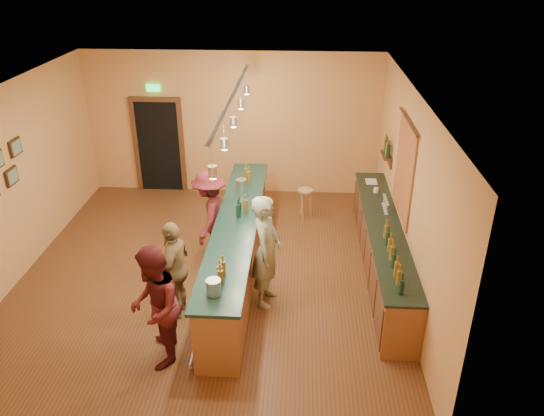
# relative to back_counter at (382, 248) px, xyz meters

# --- Properties ---
(floor) EXTENTS (7.00, 7.00, 0.00)m
(floor) POSITION_rel_back_counter_xyz_m (-2.97, -0.18, -0.49)
(floor) COLOR #553118
(floor) RESTS_ON ground
(ceiling) EXTENTS (6.50, 7.00, 0.02)m
(ceiling) POSITION_rel_back_counter_xyz_m (-2.97, -0.18, 2.71)
(ceiling) COLOR silver
(ceiling) RESTS_ON wall_back
(wall_back) EXTENTS (6.50, 0.02, 3.20)m
(wall_back) POSITION_rel_back_counter_xyz_m (-2.97, 3.32, 1.11)
(wall_back) COLOR #DB9B52
(wall_back) RESTS_ON floor
(wall_front) EXTENTS (6.50, 0.02, 3.20)m
(wall_front) POSITION_rel_back_counter_xyz_m (-2.97, -3.68, 1.11)
(wall_front) COLOR #DB9B52
(wall_front) RESTS_ON floor
(wall_left) EXTENTS (0.02, 7.00, 3.20)m
(wall_left) POSITION_rel_back_counter_xyz_m (-6.22, -0.18, 1.11)
(wall_left) COLOR #DB9B52
(wall_left) RESTS_ON floor
(wall_right) EXTENTS (0.02, 7.00, 3.20)m
(wall_right) POSITION_rel_back_counter_xyz_m (0.28, -0.18, 1.11)
(wall_right) COLOR #DB9B52
(wall_right) RESTS_ON floor
(doorway) EXTENTS (1.15, 0.09, 2.48)m
(doorway) POSITION_rel_back_counter_xyz_m (-4.67, 3.30, 0.64)
(doorway) COLOR black
(doorway) RESTS_ON wall_back
(tapestry) EXTENTS (0.03, 1.40, 1.60)m
(tapestry) POSITION_rel_back_counter_xyz_m (0.26, 0.22, 1.36)
(tapestry) COLOR maroon
(tapestry) RESTS_ON wall_right
(bottle_shelf) EXTENTS (0.17, 0.55, 0.54)m
(bottle_shelf) POSITION_rel_back_counter_xyz_m (0.20, 1.72, 1.18)
(bottle_shelf) COLOR #482B15
(bottle_shelf) RESTS_ON wall_right
(back_counter) EXTENTS (0.60, 4.55, 1.27)m
(back_counter) POSITION_rel_back_counter_xyz_m (0.00, 0.00, 0.00)
(back_counter) COLOR brown
(back_counter) RESTS_ON floor
(tasting_bar) EXTENTS (0.73, 5.10, 1.38)m
(tasting_bar) POSITION_rel_back_counter_xyz_m (-2.48, -0.18, 0.12)
(tasting_bar) COLOR brown
(tasting_bar) RESTS_ON floor
(pendant_track) EXTENTS (0.11, 4.60, 0.50)m
(pendant_track) POSITION_rel_back_counter_xyz_m (-2.48, -0.18, 2.50)
(pendant_track) COLOR silver
(pendant_track) RESTS_ON ceiling
(bartender) EXTENTS (0.53, 0.73, 1.86)m
(bartender) POSITION_rel_back_counter_xyz_m (-1.93, -0.94, 0.44)
(bartender) COLOR gray
(bartender) RESTS_ON floor
(customer_a) EXTENTS (0.82, 0.96, 1.76)m
(customer_a) POSITION_rel_back_counter_xyz_m (-3.31, -2.38, 0.39)
(customer_a) COLOR #59191E
(customer_a) RESTS_ON floor
(customer_b) EXTENTS (0.49, 0.97, 1.59)m
(customer_b) POSITION_rel_back_counter_xyz_m (-3.28, -1.33, 0.31)
(customer_b) COLOR #997A51
(customer_b) RESTS_ON floor
(customer_c) EXTENTS (0.71, 1.14, 1.68)m
(customer_c) POSITION_rel_back_counter_xyz_m (-3.03, 0.38, 0.35)
(customer_c) COLOR #59191E
(customer_c) RESTS_ON floor
(bar_stool) EXTENTS (0.31, 0.31, 0.64)m
(bar_stool) POSITION_rel_back_counter_xyz_m (-1.33, 2.02, 0.01)
(bar_stool) COLOR #9A7445
(bar_stool) RESTS_ON floor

